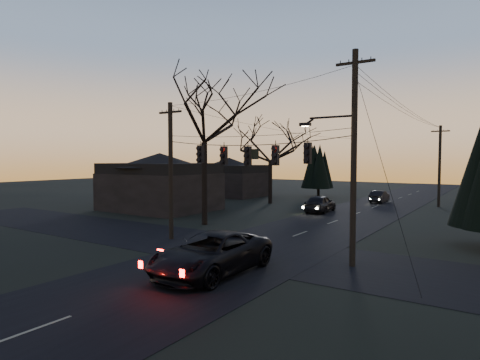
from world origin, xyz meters
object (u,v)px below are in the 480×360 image
Objects in this scene: utility_pole_right at (352,266)px; suv_near at (212,254)px; bare_tree_left at (204,109)px; sedan_oncoming_a at (320,204)px; utility_pole_far_r at (438,207)px; sedan_oncoming_b at (379,197)px; utility_pole_left at (171,239)px; utility_pole_far_l at (354,196)px.

suv_near is at bearing -135.50° from utility_pole_right.
suv_near is (8.56, -10.12, -7.90)m from bare_tree_left.
suv_near is 22.15m from sedan_oncoming_a.
utility_pole_far_r is at bearing 59.49° from bare_tree_left.
bare_tree_left is 3.08× the size of sedan_oncoming_b.
suv_near is at bearing 91.83° from sedan_oncoming_b.
utility_pole_far_r reaches higher than suv_near.
bare_tree_left is (-1.76, 5.50, 8.78)m from utility_pole_left.
bare_tree_left is at bearing 64.92° from sedan_oncoming_a.
bare_tree_left is at bearing -93.29° from utility_pole_far_l.
suv_near reaches higher than sedan_oncoming_a.
utility_pole_left is 2.09× the size of sedan_oncoming_b.
sedan_oncoming_a is (2.80, -18.83, 0.81)m from utility_pole_far_l.
bare_tree_left is at bearing 72.57° from sedan_oncoming_b.
utility_pole_far_r is at bearing 90.00° from utility_pole_right.
suv_near is (6.80, -40.62, 0.88)m from utility_pole_far_l.
sedan_oncoming_b is at bearing 92.19° from suv_near.
utility_pole_left is (-11.50, 0.00, 0.00)m from utility_pole_right.
sedan_oncoming_b is (-6.30, 0.94, 0.67)m from utility_pole_far_r.
sedan_oncoming_a is 12.01m from sedan_oncoming_b.
utility_pole_left is 1.34× the size of suv_near.
utility_pole_far_r is 6.40m from sedan_oncoming_b.
utility_pole_far_l is 0.64× the size of bare_tree_left.
utility_pole_right reaches higher than sedan_oncoming_a.
sedan_oncoming_a is at bearing -128.78° from utility_pole_far_r.
utility_pole_far_l reaches higher than sedan_oncoming_b.
utility_pole_far_r reaches higher than sedan_oncoming_a.
bare_tree_left reaches higher than sedan_oncoming_b.
bare_tree_left is at bearing 129.66° from suv_near.
utility_pole_far_r is at bearing -132.53° from sedan_oncoming_a.
utility_pole_far_r is (0.00, 28.00, 0.00)m from utility_pole_right.
utility_pole_left reaches higher than sedan_oncoming_b.
sedan_oncoming_b is (2.40, 11.77, -0.14)m from sedan_oncoming_a.
utility_pole_far_l is 1.96× the size of sedan_oncoming_b.
utility_pole_left is 10.51m from bare_tree_left.
utility_pole_far_l is 41.19m from suv_near.
suv_near reaches higher than sedan_oncoming_b.
utility_pole_far_r is at bearing 170.64° from sedan_oncoming_b.
utility_pole_right is 2.10× the size of sedan_oncoming_a.
utility_pole_right is at bearing 101.38° from sedan_oncoming_b.
utility_pole_right is at bearing -90.00° from utility_pole_far_r.
sedan_oncoming_a is at bearing 116.87° from utility_pole_right.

